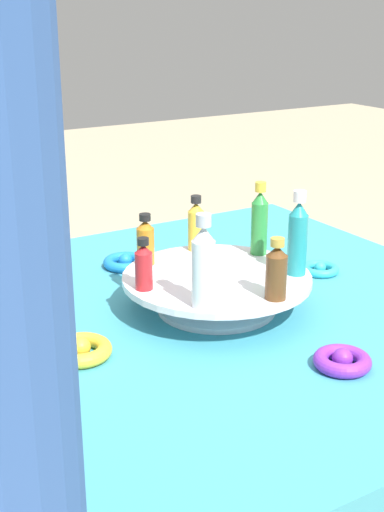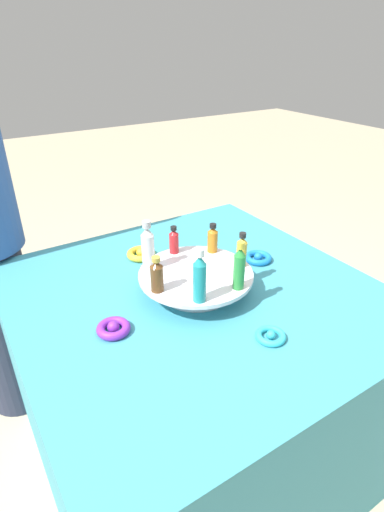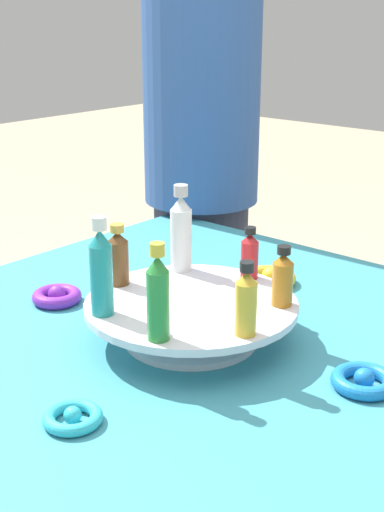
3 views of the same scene
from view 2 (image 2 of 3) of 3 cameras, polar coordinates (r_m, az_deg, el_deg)
The scene contains 14 objects.
ground_plane at distance 1.72m, azimuth 0.42°, elevation -25.39°, with size 12.00×12.00×0.00m, color tan.
party_table at distance 1.44m, azimuth 0.47°, elevation -17.01°, with size 1.04×1.04×0.72m.
display_stand at distance 1.19m, azimuth 0.55°, elevation -3.31°, with size 0.34×0.34×0.07m.
bottle_amber at distance 1.27m, azimuth 2.96°, elevation 2.45°, with size 0.03×0.03×0.10m.
bottle_red at distance 1.27m, azimuth -2.60°, elevation 2.20°, with size 0.03×0.03×0.09m.
bottle_clear at distance 1.17m, azimuth -6.32°, elevation 1.24°, with size 0.04×0.04×0.15m.
bottle_brown at distance 1.07m, azimuth -5.05°, elevation -2.76°, with size 0.04×0.04×0.10m.
bottle_teal at distance 1.02m, azimuth 1.09°, elevation -3.09°, with size 0.03×0.03×0.15m.
bottle_green at distance 1.08m, azimuth 6.77°, elevation -1.63°, with size 0.03×0.03×0.14m.
bottle_gold at distance 1.19m, azimuth 7.11°, elevation 0.72°, with size 0.03×0.03×0.11m.
ribbon_bow_purple at distance 1.07m, azimuth -11.16°, elevation -10.07°, with size 0.09×0.09×0.03m.
ribbon_bow_teal at distance 1.05m, azimuth 11.17°, elevation -11.13°, with size 0.08×0.08×0.02m.
ribbon_bow_blue at distance 1.39m, azimuth 9.43°, elevation -0.24°, with size 0.09×0.09×0.03m.
ribbon_bow_gold at distance 1.40m, azimuth -7.28°, elevation 0.34°, with size 0.10×0.10×0.03m.
Camera 2 is at (-0.55, -0.84, 1.40)m, focal length 28.00 mm.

